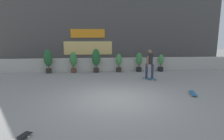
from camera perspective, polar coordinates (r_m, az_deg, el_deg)
The scene contains 12 objects.
ground_plane at distance 7.79m, azimuth 0.95°, elevation -8.56°, with size 48.00×48.00×0.00m, color gray.
planter_wall at distance 13.51m, azimuth -1.62°, elevation 1.62°, with size 18.00×0.40×0.90m, color #B2ADA3.
building_backdrop at distance 17.35m, azimuth -2.45°, elevation 12.87°, with size 20.00×2.08×6.50m.
potted_plant_0 at distance 13.35m, azimuth -18.35°, elevation 2.99°, with size 0.54×0.54×1.56m.
potted_plant_1 at distance 13.08m, azimuth -11.32°, elevation 2.66°, with size 0.46×0.46×1.40m.
potted_plant_2 at distance 12.98m, azimuth -4.73°, elevation 3.35°, with size 0.55×0.55×1.58m.
potted_plant_3 at distance 13.10m, azimuth 2.01°, elevation 2.31°, with size 0.39×0.39×1.24m.
potted_plant_4 at distance 13.33m, azimuth 7.99°, elevation 2.61°, with size 0.42×0.42×1.31m.
potted_plant_5 at distance 13.77m, azimuth 14.23°, elevation 2.14°, with size 0.36×0.36×1.17m.
skater_foreground at distance 11.06m, azimuth 11.06°, elevation 2.00°, with size 0.72×0.69×1.70m.
skateboard_near_camera at distance 9.03m, azimuth 22.75°, elevation -6.30°, with size 0.42×0.82×0.08m.
skateboard_aside at distance 5.41m, azimuth -26.09°, elevation -18.00°, with size 0.50×0.81×0.08m.
Camera 1 is at (-0.75, -7.32, 2.56)m, focal length 30.98 mm.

